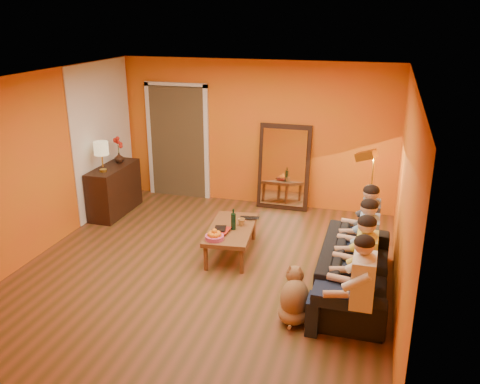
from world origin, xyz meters
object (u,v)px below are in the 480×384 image
(person_mid_right, at_px, (367,245))
(wine_bottle, at_px, (233,219))
(vase, at_px, (119,158))
(person_far_left, at_px, (362,289))
(person_mid_left, at_px, (365,265))
(laptop, at_px, (249,219))
(tumbler, at_px, (241,222))
(dog, at_px, (295,295))
(sideboard, at_px, (114,190))
(sofa, at_px, (354,269))
(floor_lamp, at_px, (371,198))
(mirror_frame, at_px, (284,167))
(person_far_right, at_px, (369,228))
(table_lamp, at_px, (102,157))
(coffee_table, at_px, (231,241))

(person_mid_right, xyz_separation_m, wine_bottle, (-1.88, 0.42, -0.03))
(person_mid_right, height_order, vase, person_mid_right)
(person_far_left, xyz_separation_m, person_mid_left, (0.00, 0.55, 0.00))
(laptop, height_order, vase, vase)
(wine_bottle, relative_size, tumbler, 2.80)
(dog, bearing_deg, sideboard, 165.71)
(sofa, xyz_separation_m, tumbler, (-1.68, 0.69, 0.16))
(floor_lamp, bearing_deg, mirror_frame, 163.78)
(dog, distance_m, laptop, 2.03)
(person_far_right, relative_size, vase, 6.85)
(table_lamp, bearing_deg, dog, -30.08)
(dog, height_order, person_far_right, person_far_right)
(table_lamp, relative_size, floor_lamp, 0.35)
(dog, bearing_deg, wine_bottle, 149.24)
(table_lamp, xyz_separation_m, person_mid_left, (4.37, -1.71, -0.49))
(person_far_right, height_order, tumbler, person_far_right)
(person_far_left, relative_size, person_mid_left, 1.00)
(sofa, bearing_deg, wine_bottle, 73.47)
(mirror_frame, height_order, wine_bottle, mirror_frame)
(tumbler, height_order, laptop, tumbler)
(person_far_left, distance_m, wine_bottle, 2.42)
(sofa, xyz_separation_m, coffee_table, (-1.80, 0.57, -0.10))
(person_mid_left, distance_m, tumbler, 2.14)
(mirror_frame, height_order, person_far_right, mirror_frame)
(person_far_left, distance_m, person_mid_left, 0.55)
(person_far_left, height_order, tumbler, person_far_left)
(sideboard, height_order, table_lamp, table_lamp)
(floor_lamp, bearing_deg, sideboard, -161.07)
(mirror_frame, height_order, coffee_table, mirror_frame)
(vase, bearing_deg, mirror_frame, 16.57)
(table_lamp, relative_size, wine_bottle, 1.65)
(person_mid_left, bearing_deg, tumbler, 147.81)
(person_mid_right, relative_size, vase, 6.85)
(dog, xyz_separation_m, tumbler, (-1.07, 1.53, 0.15))
(sideboard, bearing_deg, coffee_table, -22.19)
(coffee_table, distance_m, tumbler, 0.31)
(person_mid_right, bearing_deg, wine_bottle, 167.43)
(floor_lamp, distance_m, person_mid_right, 1.44)
(sofa, xyz_separation_m, floor_lamp, (0.10, 1.54, 0.41))
(mirror_frame, bearing_deg, table_lamp, -153.68)
(person_mid_right, xyz_separation_m, person_far_right, (0.00, 0.55, 0.00))
(vase, bearing_deg, table_lamp, -90.00)
(floor_lamp, distance_m, person_mid_left, 1.99)
(coffee_table, distance_m, wine_bottle, 0.37)
(laptop, bearing_deg, floor_lamp, 10.50)
(dog, bearing_deg, sofa, 73.24)
(coffee_table, xyz_separation_m, person_mid_right, (1.93, -0.47, 0.40))
(floor_lamp, distance_m, laptop, 1.85)
(mirror_frame, xyz_separation_m, dog, (0.84, -3.48, -0.44))
(person_mid_right, relative_size, laptop, 4.21)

